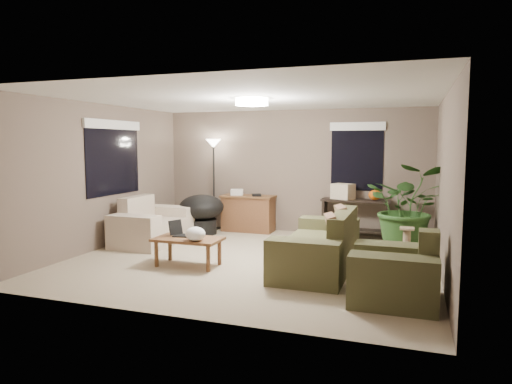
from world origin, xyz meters
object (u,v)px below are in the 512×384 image
(coffee_table, at_px, (188,242))
(papasan_chair, at_px, (202,211))
(loveseat, at_px, (152,227))
(armchair, at_px, (395,276))
(floor_lamp, at_px, (214,154))
(main_sofa, at_px, (321,249))
(cat_scratching_post, at_px, (406,245))
(desk, at_px, (248,213))
(houseplant, at_px, (408,216))
(console_table, at_px, (356,215))

(coffee_table, height_order, papasan_chair, papasan_chair)
(loveseat, bearing_deg, armchair, -22.59)
(armchair, relative_size, floor_lamp, 0.52)
(main_sofa, relative_size, armchair, 2.20)
(coffee_table, distance_m, floor_lamp, 3.23)
(cat_scratching_post, bearing_deg, papasan_chair, 169.06)
(coffee_table, bearing_deg, desk, 91.62)
(houseplant, bearing_deg, papasan_chair, 178.22)
(main_sofa, xyz_separation_m, desk, (-1.98, 2.34, 0.08))
(loveseat, relative_size, coffee_table, 1.60)
(desk, distance_m, cat_scratching_post, 3.43)
(houseplant, bearing_deg, loveseat, -168.30)
(main_sofa, xyz_separation_m, cat_scratching_post, (1.17, 1.00, -0.08))
(main_sofa, distance_m, papasan_chair, 3.28)
(papasan_chair, bearing_deg, coffee_table, -68.97)
(floor_lamp, height_order, cat_scratching_post, floor_lamp)
(houseplant, bearing_deg, console_table, 142.40)
(console_table, height_order, cat_scratching_post, console_table)
(console_table, bearing_deg, coffee_table, -126.25)
(armchair, bearing_deg, cat_scratching_post, 87.40)
(main_sofa, bearing_deg, desk, 130.14)
(loveseat, height_order, console_table, loveseat)
(desk, bearing_deg, coffee_table, -88.38)
(main_sofa, height_order, cat_scratching_post, main_sofa)
(coffee_table, xyz_separation_m, papasan_chair, (-0.87, 2.26, 0.11))
(armchair, bearing_deg, houseplant, 88.00)
(coffee_table, xyz_separation_m, cat_scratching_post, (3.07, 1.50, -0.14))
(console_table, relative_size, houseplant, 0.87)
(loveseat, bearing_deg, papasan_chair, 63.87)
(floor_lamp, bearing_deg, loveseat, -107.60)
(houseplant, bearing_deg, coffee_table, -145.18)
(coffee_table, relative_size, desk, 0.91)
(desk, xyz_separation_m, houseplant, (3.15, -0.70, 0.20))
(loveseat, height_order, papasan_chair, loveseat)
(coffee_table, xyz_separation_m, desk, (-0.08, 2.84, 0.02))
(desk, xyz_separation_m, console_table, (2.19, 0.04, 0.06))
(armchair, distance_m, papasan_chair, 4.79)
(coffee_table, bearing_deg, main_sofa, 14.64)
(loveseat, height_order, cat_scratching_post, loveseat)
(floor_lamp, bearing_deg, desk, -0.88)
(loveseat, distance_m, houseplant, 4.55)
(main_sofa, relative_size, loveseat, 1.37)
(main_sofa, distance_m, armchair, 1.54)
(coffee_table, relative_size, cat_scratching_post, 2.00)
(armchair, relative_size, coffee_table, 1.00)
(desk, height_order, console_table, same)
(cat_scratching_post, bearing_deg, loveseat, -176.37)
(armchair, relative_size, desk, 0.91)
(desk, distance_m, console_table, 2.19)
(main_sofa, xyz_separation_m, armchair, (1.08, -1.09, 0.00))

